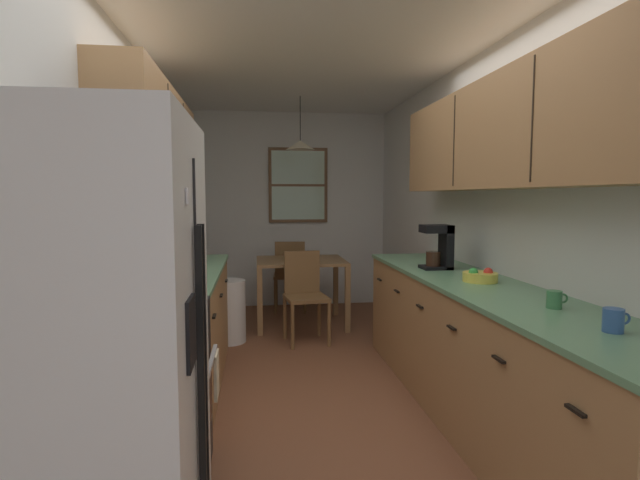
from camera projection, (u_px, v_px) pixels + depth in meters
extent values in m
plane|color=brown|center=(309.00, 374.00, 4.01)|extent=(12.00, 12.00, 0.00)
cube|color=silver|center=(133.00, 220.00, 3.72)|extent=(0.10, 9.00, 2.55)
cube|color=silver|center=(470.00, 218.00, 4.07)|extent=(0.10, 9.00, 2.55)
cube|color=silver|center=(287.00, 210.00, 6.51)|extent=(4.40, 0.10, 2.55)
cube|color=white|center=(309.00, 49.00, 3.78)|extent=(4.40, 9.00, 0.08)
cube|color=white|center=(97.00, 371.00, 1.66)|extent=(0.67, 0.82, 1.72)
cube|color=black|center=(199.00, 381.00, 1.71)|extent=(0.01, 0.01, 1.55)
cube|color=black|center=(201.00, 385.00, 1.67)|extent=(0.02, 0.02, 1.10)
cube|color=black|center=(204.00, 377.00, 1.75)|extent=(0.02, 0.02, 1.10)
cube|color=black|center=(191.00, 333.00, 1.51)|extent=(0.01, 0.15, 0.22)
cube|color=beige|center=(201.00, 245.00, 1.82)|extent=(0.01, 0.05, 0.07)
cube|color=white|center=(187.00, 196.00, 1.48)|extent=(0.01, 0.04, 0.05)
cube|color=black|center=(142.00, 399.00, 2.42)|extent=(0.62, 0.62, 0.90)
cube|color=black|center=(207.00, 401.00, 2.47)|extent=(0.01, 0.43, 0.30)
cube|color=silver|center=(212.00, 361.00, 2.45)|extent=(0.02, 0.49, 0.02)
cube|color=black|center=(139.00, 308.00, 2.38)|extent=(0.59, 0.58, 0.02)
cube|color=black|center=(78.00, 291.00, 2.34)|extent=(0.06, 0.62, 0.20)
cylinder|color=#2D2D2D|center=(100.00, 312.00, 2.23)|extent=(0.15, 0.15, 0.01)
cylinder|color=#2D2D2D|center=(117.00, 300.00, 2.50)|extent=(0.15, 0.15, 0.01)
cylinder|color=#2D2D2D|center=(164.00, 310.00, 2.27)|extent=(0.15, 0.15, 0.01)
cylinder|color=#2D2D2D|center=(173.00, 298.00, 2.53)|extent=(0.15, 0.15, 0.01)
cube|color=black|center=(108.00, 149.00, 2.30)|extent=(0.38, 0.61, 0.36)
cube|color=black|center=(147.00, 148.00, 2.26)|extent=(0.01, 0.36, 0.23)
cube|color=#2D2D33|center=(159.00, 153.00, 2.53)|extent=(0.01, 0.12, 0.23)
cube|color=#A87A4C|center=(180.00, 331.00, 3.71)|extent=(0.60, 1.97, 0.87)
cube|color=#60936B|center=(179.00, 272.00, 3.67)|extent=(0.63, 1.99, 0.03)
cube|color=black|center=(214.00, 316.00, 3.08)|extent=(0.02, 0.10, 0.01)
cube|color=black|center=(221.00, 295.00, 3.73)|extent=(0.02, 0.10, 0.01)
cube|color=black|center=(226.00, 281.00, 4.37)|extent=(0.02, 0.10, 0.01)
cube|color=#A87A4C|center=(154.00, 139.00, 3.51)|extent=(0.32, 2.07, 0.70)
cube|color=#2D2319|center=(169.00, 133.00, 3.20)|extent=(0.01, 0.01, 0.64)
cube|color=#2D2319|center=(184.00, 144.00, 3.87)|extent=(0.01, 0.01, 0.64)
cube|color=#A87A4C|center=(480.00, 355.00, 3.14)|extent=(0.60, 3.30, 0.87)
cube|color=#60936B|center=(482.00, 286.00, 3.10)|extent=(0.63, 3.32, 0.03)
cube|color=black|center=(575.00, 411.00, 1.72)|extent=(0.02, 0.10, 0.01)
cube|color=black|center=(499.00, 359.00, 2.26)|extent=(0.02, 0.10, 0.01)
cube|color=black|center=(451.00, 328.00, 2.81)|extent=(0.02, 0.10, 0.01)
cube|color=black|center=(420.00, 306.00, 3.35)|extent=(0.02, 0.10, 0.01)
cube|color=black|center=(397.00, 291.00, 3.89)|extent=(0.02, 0.10, 0.01)
cube|color=black|center=(379.00, 280.00, 4.44)|extent=(0.02, 0.10, 0.01)
cube|color=#A87A4C|center=(512.00, 132.00, 2.99)|extent=(0.32, 3.00, 0.69)
cube|color=#2D2319|center=(532.00, 119.00, 2.48)|extent=(0.01, 0.01, 0.63)
cube|color=#2D2319|center=(454.00, 141.00, 3.46)|extent=(0.01, 0.01, 0.63)
cube|color=olive|center=(301.00, 261.00, 5.51)|extent=(0.99, 0.84, 0.03)
cube|color=olive|center=(260.00, 302.00, 5.09)|extent=(0.06, 0.06, 0.71)
cube|color=olive|center=(348.00, 299.00, 5.21)|extent=(0.06, 0.06, 0.71)
cube|color=olive|center=(259.00, 288.00, 5.86)|extent=(0.06, 0.06, 0.71)
cube|color=olive|center=(336.00, 286.00, 5.99)|extent=(0.06, 0.06, 0.71)
cube|color=brown|center=(306.00, 298.00, 4.84)|extent=(0.45, 0.45, 0.04)
cube|color=brown|center=(302.00, 273.00, 5.00)|extent=(0.37, 0.08, 0.45)
cylinder|color=brown|center=(329.00, 324.00, 4.74)|extent=(0.04, 0.04, 0.43)
cylinder|color=brown|center=(292.00, 327.00, 4.64)|extent=(0.04, 0.04, 0.43)
cylinder|color=brown|center=(319.00, 316.00, 5.08)|extent=(0.04, 0.04, 0.43)
cylinder|color=brown|center=(285.00, 318.00, 4.99)|extent=(0.04, 0.04, 0.43)
cube|color=brown|center=(290.00, 276.00, 6.21)|extent=(0.43, 0.43, 0.04)
cube|color=brown|center=(290.00, 260.00, 6.01)|extent=(0.37, 0.06, 0.45)
cylinder|color=brown|center=(276.00, 291.00, 6.40)|extent=(0.04, 0.04, 0.43)
cylinder|color=brown|center=(304.00, 291.00, 6.42)|extent=(0.04, 0.04, 0.43)
cylinder|color=brown|center=(275.00, 297.00, 6.04)|extent=(0.04, 0.04, 0.43)
cylinder|color=brown|center=(305.00, 296.00, 6.06)|extent=(0.04, 0.04, 0.43)
cylinder|color=black|center=(300.00, 118.00, 5.37)|extent=(0.01, 0.01, 0.48)
cone|color=beige|center=(300.00, 145.00, 5.39)|extent=(0.32, 0.32, 0.10)
sphere|color=white|center=(300.00, 143.00, 5.39)|extent=(0.06, 0.06, 0.06)
cube|color=brown|center=(298.00, 185.00, 6.44)|extent=(0.78, 0.04, 0.98)
cube|color=#B2D1B7|center=(298.00, 185.00, 6.42)|extent=(0.70, 0.01, 0.90)
cube|color=brown|center=(298.00, 185.00, 6.42)|extent=(0.70, 0.02, 0.03)
cylinder|color=white|center=(229.00, 311.00, 4.87)|extent=(0.34, 0.34, 0.62)
cylinder|color=red|center=(155.00, 277.00, 2.82)|extent=(0.13, 0.13, 0.18)
cylinder|color=white|center=(155.00, 260.00, 2.81)|extent=(0.13, 0.13, 0.02)
cube|color=beige|center=(216.00, 375.00, 2.62)|extent=(0.02, 0.16, 0.24)
cube|color=black|center=(436.00, 267.00, 3.74)|extent=(0.22, 0.18, 0.02)
cube|color=black|center=(446.00, 247.00, 3.74)|extent=(0.06, 0.18, 0.34)
cube|color=black|center=(436.00, 229.00, 3.71)|extent=(0.22, 0.18, 0.06)
cylinder|color=#331E14|center=(433.00, 259.00, 3.73)|extent=(0.11, 0.11, 0.11)
cylinder|color=#335999|center=(613.00, 320.00, 1.99)|extent=(0.08, 0.08, 0.10)
torus|color=#335999|center=(625.00, 319.00, 2.00)|extent=(0.05, 0.01, 0.05)
cylinder|color=#3F7F4C|center=(554.00, 300.00, 2.42)|extent=(0.07, 0.07, 0.09)
torus|color=#3F7F4C|center=(563.00, 298.00, 2.42)|extent=(0.05, 0.01, 0.05)
cylinder|color=#E5D14C|center=(480.00, 277.00, 3.18)|extent=(0.22, 0.22, 0.06)
cylinder|color=black|center=(480.00, 275.00, 3.18)|extent=(0.18, 0.18, 0.03)
sphere|color=red|center=(488.00, 272.00, 3.17)|extent=(0.06, 0.06, 0.06)
sphere|color=green|center=(473.00, 272.00, 3.16)|extent=(0.06, 0.06, 0.06)
cylinder|color=#E0D14C|center=(293.00, 257.00, 5.46)|extent=(0.20, 0.20, 0.06)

